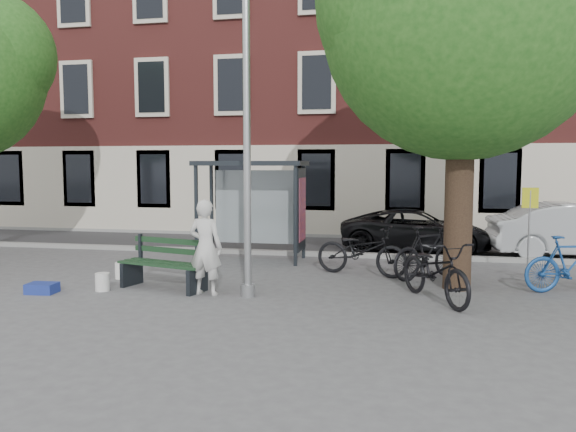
# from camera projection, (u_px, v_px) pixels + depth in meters

# --- Properties ---
(ground) EXTENTS (90.00, 90.00, 0.00)m
(ground) POSITION_uv_depth(u_px,v_px,m) (248.00, 296.00, 10.78)
(ground) COLOR #4C4C4F
(ground) RESTS_ON ground
(road) EXTENTS (40.00, 4.00, 0.01)m
(road) POSITION_uv_depth(u_px,v_px,m) (307.00, 245.00, 17.61)
(road) COLOR #28282B
(road) RESTS_ON ground
(curb_near) EXTENTS (40.00, 0.25, 0.12)m
(curb_near) POSITION_uv_depth(u_px,v_px,m) (295.00, 253.00, 15.66)
(curb_near) COLOR gray
(curb_near) RESTS_ON ground
(curb_far) EXTENTS (40.00, 0.25, 0.12)m
(curb_far) POSITION_uv_depth(u_px,v_px,m) (316.00, 235.00, 19.56)
(curb_far) COLOR gray
(curb_far) RESTS_ON ground
(building_row) EXTENTS (30.00, 8.00, 14.00)m
(building_row) POSITION_uv_depth(u_px,v_px,m) (331.00, 54.00, 22.83)
(building_row) COLOR brown
(building_row) RESTS_ON ground
(lamppost) EXTENTS (0.28, 0.35, 6.11)m
(lamppost) POSITION_uv_depth(u_px,v_px,m) (247.00, 151.00, 10.52)
(lamppost) COLOR #9EA0A3
(lamppost) RESTS_ON ground
(tree_right) EXTENTS (5.76, 5.60, 8.20)m
(tree_right) POSITION_uv_depth(u_px,v_px,m) (466.00, 4.00, 10.83)
(tree_right) COLOR black
(tree_right) RESTS_ON ground
(bus_shelter) EXTENTS (2.85, 1.45, 2.62)m
(bus_shelter) POSITION_uv_depth(u_px,v_px,m) (267.00, 188.00, 14.73)
(bus_shelter) COLOR #1E2328
(bus_shelter) RESTS_ON ground
(painter) EXTENTS (0.73, 0.53, 1.86)m
(painter) POSITION_uv_depth(u_px,v_px,m) (206.00, 247.00, 10.86)
(painter) COLOR silver
(painter) RESTS_ON ground
(bench) EXTENTS (2.04, 1.11, 1.00)m
(bench) POSITION_uv_depth(u_px,v_px,m) (165.00, 266.00, 11.44)
(bench) COLOR #1E2328
(bench) RESTS_ON ground
(bike_a) EXTENTS (2.30, 1.35, 1.14)m
(bike_a) POSITION_uv_depth(u_px,v_px,m) (362.00, 250.00, 12.80)
(bike_a) COLOR black
(bike_a) RESTS_ON ground
(bike_b) EXTENTS (1.97, 1.02, 1.14)m
(bike_b) POSITION_uv_depth(u_px,v_px,m) (571.00, 264.00, 11.08)
(bike_b) COLOR navy
(bike_b) RESTS_ON ground
(bike_c) EXTENTS (1.73, 2.30, 1.16)m
(bike_c) POSITION_uv_depth(u_px,v_px,m) (435.00, 271.00, 10.34)
(bike_c) COLOR black
(bike_c) RESTS_ON ground
(bike_d) EXTENTS (1.85, 1.76, 1.20)m
(bike_d) POSITION_uv_depth(u_px,v_px,m) (428.00, 252.00, 12.38)
(bike_d) COLOR black
(bike_d) RESTS_ON ground
(car_dark) EXTENTS (4.43, 2.12, 1.22)m
(car_dark) POSITION_uv_depth(u_px,v_px,m) (416.00, 230.00, 16.49)
(car_dark) COLOR black
(car_dark) RESTS_ON ground
(blue_crate) EXTENTS (0.58, 0.44, 0.20)m
(blue_crate) POSITION_uv_depth(u_px,v_px,m) (42.00, 288.00, 11.05)
(blue_crate) COLOR navy
(blue_crate) RESTS_ON ground
(bucket_a) EXTENTS (0.36, 0.36, 0.36)m
(bucket_a) POSITION_uv_depth(u_px,v_px,m) (102.00, 282.00, 11.26)
(bucket_a) COLOR silver
(bucket_a) RESTS_ON ground
(bucket_c) EXTENTS (0.31, 0.31, 0.36)m
(bucket_c) POSITION_uv_depth(u_px,v_px,m) (122.00, 270.00, 12.47)
(bucket_c) COLOR white
(bucket_c) RESTS_ON ground
(notice_sign) EXTENTS (0.35, 0.04, 2.02)m
(notice_sign) POSITION_uv_depth(u_px,v_px,m) (530.00, 212.00, 12.49)
(notice_sign) COLOR #9EA0A3
(notice_sign) RESTS_ON ground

